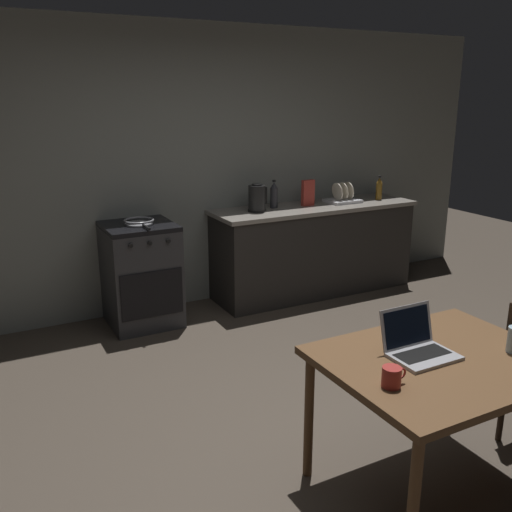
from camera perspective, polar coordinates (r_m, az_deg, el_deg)
ground_plane at (r=3.74m, az=6.74°, el=-16.34°), size 12.00×12.00×0.00m
back_wall at (r=5.51m, az=-4.82°, el=8.93°), size 6.40×0.10×2.64m
kitchen_counter at (r=5.84m, az=5.84°, el=0.73°), size 2.16×0.64×0.92m
stove_oven at (r=5.10m, az=-11.56°, el=-1.85°), size 0.60×0.62×0.92m
dining_table at (r=2.99m, az=18.18°, el=-11.09°), size 1.14×0.91×0.75m
laptop at (r=2.93m, az=16.14°, el=-8.81°), size 0.32×0.28×0.22m
electric_kettle at (r=5.38m, az=0.09°, el=5.88°), size 0.19×0.17×0.27m
bottle at (r=6.14m, az=12.38°, el=6.72°), size 0.07×0.07×0.26m
frying_pan at (r=4.95m, az=-11.76°, el=3.42°), size 0.26×0.43×0.05m
coffee_mug at (r=2.61m, az=13.62°, el=-11.83°), size 0.13×0.09×0.09m
cereal_box at (r=5.69m, az=5.29°, el=6.40°), size 0.13×0.05×0.26m
dish_rack at (r=5.93m, az=8.78°, el=5.85°), size 0.34×0.26×0.21m
bottle_b at (r=5.56m, az=1.83°, el=6.23°), size 0.07×0.07×0.28m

